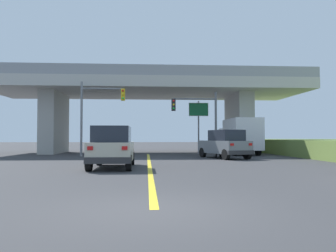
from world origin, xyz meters
name	(u,v)px	position (x,y,z in m)	size (l,w,h in m)	color
ground	(148,153)	(0.00, 25.94, 0.00)	(160.00, 160.00, 0.00)	#353538
overpass_bridge	(148,97)	(0.00, 25.94, 5.41)	(29.49, 9.77, 7.60)	#B7B5AD
lane_divider_stripe	(149,164)	(0.00, 11.67, 0.00)	(0.20, 23.34, 0.01)	yellow
suv_lead	(112,147)	(-1.82, 9.70, 1.01)	(2.00, 4.47, 2.02)	#B7B29E
suv_crossing	(225,144)	(5.43, 16.93, 1.01)	(3.15, 4.84, 2.02)	slate
box_truck	(240,136)	(8.05, 22.36, 1.62)	(2.33, 6.71, 3.09)	silver
traffic_signal_nearside	(200,114)	(4.04, 19.45, 3.32)	(3.61, 0.36, 5.11)	#56595E
traffic_signal_farside	(96,108)	(-4.18, 20.24, 3.86)	(3.52, 0.36, 5.94)	slate
highway_sign	(199,114)	(4.68, 24.18, 3.65)	(1.83, 0.17, 4.88)	slate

